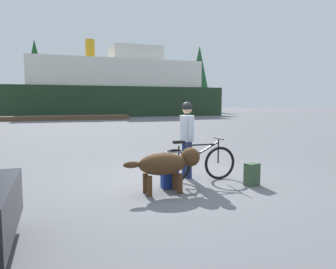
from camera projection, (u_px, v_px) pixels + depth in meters
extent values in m
plane|color=slate|center=(178.00, 180.00, 6.99)|extent=(160.00, 160.00, 0.00)
torus|color=black|center=(220.00, 163.00, 6.98)|extent=(0.72, 0.06, 0.72)
torus|color=black|center=(174.00, 166.00, 6.63)|extent=(0.72, 0.06, 0.72)
cube|color=black|center=(200.00, 145.00, 6.78)|extent=(0.67, 0.03, 0.03)
cube|color=black|center=(199.00, 154.00, 6.79)|extent=(0.91, 0.03, 0.49)
cylinder|color=black|center=(179.00, 156.00, 6.64)|extent=(0.03, 0.03, 0.42)
cylinder|color=black|center=(218.00, 151.00, 6.94)|extent=(0.03, 0.03, 0.52)
cube|color=black|center=(179.00, 142.00, 6.61)|extent=(0.24, 0.10, 0.06)
cylinder|color=black|center=(218.00, 138.00, 6.91)|extent=(0.03, 0.44, 0.03)
cube|color=slate|center=(173.00, 152.00, 6.60)|extent=(0.36, 0.14, 0.02)
cylinder|color=navy|center=(185.00, 159.00, 7.28)|extent=(0.14, 0.14, 0.81)
cylinder|color=navy|center=(189.00, 160.00, 7.08)|extent=(0.14, 0.14, 0.81)
cylinder|color=silver|center=(187.00, 128.00, 7.11)|extent=(0.32, 0.32, 0.57)
cylinder|color=silver|center=(183.00, 126.00, 7.31)|extent=(0.09, 0.09, 0.51)
cylinder|color=silver|center=(191.00, 128.00, 6.90)|extent=(0.09, 0.09, 0.51)
sphere|color=tan|center=(187.00, 109.00, 7.07)|extent=(0.22, 0.22, 0.22)
sphere|color=black|center=(187.00, 107.00, 7.06)|extent=(0.24, 0.24, 0.24)
ellipsoid|color=#472D19|center=(163.00, 164.00, 5.91)|extent=(0.91, 0.48, 0.41)
sphere|color=#472D19|center=(190.00, 157.00, 6.09)|extent=(0.36, 0.36, 0.36)
ellipsoid|color=#472D19|center=(132.00, 165.00, 5.72)|extent=(0.32, 0.12, 0.12)
cylinder|color=#472D19|center=(175.00, 180.00, 6.17)|extent=(0.10, 0.10, 0.37)
cylinder|color=#472D19|center=(180.00, 184.00, 5.92)|extent=(0.10, 0.10, 0.37)
cylinder|color=#472D19|center=(145.00, 183.00, 5.98)|extent=(0.10, 0.10, 0.37)
cylinder|color=#472D19|center=(149.00, 186.00, 5.73)|extent=(0.10, 0.10, 0.37)
cube|color=#334C33|center=(252.00, 174.00, 6.49)|extent=(0.33, 0.27, 0.45)
cube|color=navy|center=(170.00, 179.00, 6.31)|extent=(0.32, 0.18, 0.34)
cube|color=brown|center=(59.00, 118.00, 30.23)|extent=(12.89, 2.38, 0.40)
cube|color=#1E331E|center=(116.00, 102.00, 39.98)|extent=(25.15, 7.88, 3.46)
cube|color=silver|center=(116.00, 74.00, 39.64)|extent=(20.12, 6.62, 3.20)
cube|color=silver|center=(135.00, 55.00, 40.23)|extent=(6.04, 4.73, 1.80)
cylinder|color=#BF8C19|center=(90.00, 50.00, 38.36)|extent=(1.10, 1.10, 2.40)
cylinder|color=#4C331E|center=(37.00, 102.00, 49.55)|extent=(0.39, 0.39, 3.37)
cone|color=#19471E|center=(35.00, 65.00, 49.00)|extent=(3.36, 3.36, 7.72)
cylinder|color=#4C331E|center=(199.00, 106.00, 57.39)|extent=(0.38, 0.38, 2.01)
cone|color=#1E4C28|center=(199.00, 73.00, 56.81)|extent=(3.93, 3.93, 9.47)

